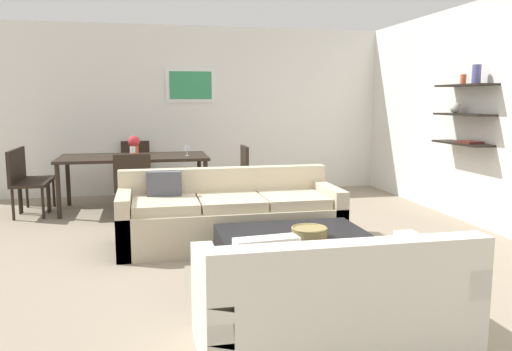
{
  "coord_description": "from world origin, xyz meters",
  "views": [
    {
      "loc": [
        -0.91,
        -4.92,
        1.53
      ],
      "look_at": [
        0.19,
        0.2,
        0.75
      ],
      "focal_mm": 35.85,
      "sensor_mm": 36.0,
      "label": 1
    }
  ],
  "objects_px": {
    "dining_chair_left_near": "(22,179)",
    "centerpiece_vase": "(134,145)",
    "decorative_bowl": "(309,232)",
    "dining_chair_right_near": "(237,173)",
    "dining_chair_left_far": "(30,174)",
    "dining_chair_head": "(136,165)",
    "dining_chair_foot": "(133,184)",
    "loveseat_white": "(328,305)",
    "sofa_beige": "(229,217)",
    "wine_glass_head": "(134,145)",
    "coffee_table": "(296,257)",
    "dining_table": "(134,160)",
    "wine_glass_foot": "(133,150)",
    "wine_glass_right_near": "(187,149)"
  },
  "relations": [
    {
      "from": "dining_chair_foot",
      "to": "dining_chair_right_near",
      "type": "bearing_deg",
      "value": 25.54
    },
    {
      "from": "loveseat_white",
      "to": "wine_glass_right_near",
      "type": "distance_m",
      "value": 4.43
    },
    {
      "from": "dining_chair_foot",
      "to": "sofa_beige",
      "type": "bearing_deg",
      "value": -48.18
    },
    {
      "from": "wine_glass_head",
      "to": "centerpiece_vase",
      "type": "bearing_deg",
      "value": -89.03
    },
    {
      "from": "dining_chair_head",
      "to": "wine_glass_right_near",
      "type": "height_order",
      "value": "wine_glass_right_near"
    },
    {
      "from": "sofa_beige",
      "to": "loveseat_white",
      "type": "relative_size",
      "value": 1.45
    },
    {
      "from": "coffee_table",
      "to": "loveseat_white",
      "type": "bearing_deg",
      "value": -97.98
    },
    {
      "from": "wine_glass_right_near",
      "to": "centerpiece_vase",
      "type": "distance_m",
      "value": 0.74
    },
    {
      "from": "loveseat_white",
      "to": "wine_glass_right_near",
      "type": "bearing_deg",
      "value": 96.54
    },
    {
      "from": "wine_glass_head",
      "to": "dining_chair_left_near",
      "type": "bearing_deg",
      "value": -155.23
    },
    {
      "from": "decorative_bowl",
      "to": "dining_chair_foot",
      "type": "bearing_deg",
      "value": 122.2
    },
    {
      "from": "dining_chair_right_near",
      "to": "dining_chair_left_near",
      "type": "relative_size",
      "value": 1.0
    },
    {
      "from": "dining_chair_left_far",
      "to": "centerpiece_vase",
      "type": "xyz_separation_m",
      "value": [
        1.43,
        -0.21,
        0.4
      ]
    },
    {
      "from": "loveseat_white",
      "to": "dining_chair_head",
      "type": "height_order",
      "value": "dining_chair_head"
    },
    {
      "from": "dining_chair_right_near",
      "to": "wine_glass_head",
      "type": "distance_m",
      "value": 1.6
    },
    {
      "from": "sofa_beige",
      "to": "coffee_table",
      "type": "height_order",
      "value": "sofa_beige"
    },
    {
      "from": "dining_chair_right_near",
      "to": "wine_glass_right_near",
      "type": "height_order",
      "value": "wine_glass_right_near"
    },
    {
      "from": "sofa_beige",
      "to": "dining_table",
      "type": "bearing_deg",
      "value": 116.52
    },
    {
      "from": "decorative_bowl",
      "to": "loveseat_white",
      "type": "bearing_deg",
      "value": -102.54
    },
    {
      "from": "dining_table",
      "to": "dining_chair_left_far",
      "type": "xyz_separation_m",
      "value": [
        -1.42,
        0.22,
        -0.18
      ]
    },
    {
      "from": "dining_chair_head",
      "to": "wine_glass_right_near",
      "type": "relative_size",
      "value": 6.29
    },
    {
      "from": "dining_chair_foot",
      "to": "centerpiece_vase",
      "type": "height_order",
      "value": "centerpiece_vase"
    },
    {
      "from": "dining_chair_foot",
      "to": "dining_chair_left_near",
      "type": "bearing_deg",
      "value": 154.46
    },
    {
      "from": "dining_chair_right_near",
      "to": "centerpiece_vase",
      "type": "height_order",
      "value": "centerpiece_vase"
    },
    {
      "from": "coffee_table",
      "to": "dining_chair_right_near",
      "type": "height_order",
      "value": "dining_chair_right_near"
    },
    {
      "from": "wine_glass_foot",
      "to": "wine_glass_right_near",
      "type": "bearing_deg",
      "value": 22.99
    },
    {
      "from": "sofa_beige",
      "to": "wine_glass_foot",
      "type": "xyz_separation_m",
      "value": [
        -1.01,
        1.6,
        0.58
      ]
    },
    {
      "from": "dining_chair_foot",
      "to": "dining_chair_left_far",
      "type": "height_order",
      "value": "same"
    },
    {
      "from": "wine_glass_head",
      "to": "wine_glass_foot",
      "type": "distance_m",
      "value": 0.87
    },
    {
      "from": "dining_chair_right_near",
      "to": "coffee_table",
      "type": "bearing_deg",
      "value": -90.12
    },
    {
      "from": "sofa_beige",
      "to": "wine_glass_head",
      "type": "relative_size",
      "value": 13.41
    },
    {
      "from": "dining_chair_foot",
      "to": "dining_chair_right_near",
      "type": "xyz_separation_m",
      "value": [
        1.42,
        0.68,
        0.0
      ]
    },
    {
      "from": "sofa_beige",
      "to": "dining_table",
      "type": "distance_m",
      "value": 2.31
    },
    {
      "from": "dining_chair_head",
      "to": "centerpiece_vase",
      "type": "relative_size",
      "value": 3.11
    },
    {
      "from": "sofa_beige",
      "to": "dining_table",
      "type": "height_order",
      "value": "sofa_beige"
    },
    {
      "from": "decorative_bowl",
      "to": "dining_chair_left_far",
      "type": "distance_m",
      "value": 4.56
    },
    {
      "from": "dining_chair_head",
      "to": "loveseat_white",
      "type": "bearing_deg",
      "value": -77.11
    },
    {
      "from": "coffee_table",
      "to": "decorative_bowl",
      "type": "height_order",
      "value": "decorative_bowl"
    },
    {
      "from": "decorative_bowl",
      "to": "dining_chair_right_near",
      "type": "relative_size",
      "value": 0.35
    },
    {
      "from": "wine_glass_head",
      "to": "wine_glass_right_near",
      "type": "xyz_separation_m",
      "value": [
        0.73,
        -0.55,
        -0.03
      ]
    },
    {
      "from": "dining_chair_left_far",
      "to": "dining_chair_head",
      "type": "xyz_separation_m",
      "value": [
        1.42,
        0.68,
        0.0
      ]
    },
    {
      "from": "sofa_beige",
      "to": "loveseat_white",
      "type": "distance_m",
      "value": 2.47
    },
    {
      "from": "dining_chair_right_near",
      "to": "dining_chair_left_near",
      "type": "distance_m",
      "value": 2.84
    },
    {
      "from": "loveseat_white",
      "to": "dining_chair_left_far",
      "type": "height_order",
      "value": "dining_chair_left_far"
    },
    {
      "from": "coffee_table",
      "to": "dining_chair_left_far",
      "type": "xyz_separation_m",
      "value": [
        -2.83,
        3.43,
        0.31
      ]
    },
    {
      "from": "coffee_table",
      "to": "dining_chair_right_near",
      "type": "relative_size",
      "value": 1.47
    },
    {
      "from": "dining_chair_foot",
      "to": "decorative_bowl",
      "type": "bearing_deg",
      "value": -57.8
    },
    {
      "from": "decorative_bowl",
      "to": "dining_chair_head",
      "type": "bearing_deg",
      "value": 109.74
    },
    {
      "from": "dining_chair_left_near",
      "to": "centerpiece_vase",
      "type": "relative_size",
      "value": 3.11
    },
    {
      "from": "dining_chair_right_near",
      "to": "dining_chair_foot",
      "type": "bearing_deg",
      "value": -154.46
    }
  ]
}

